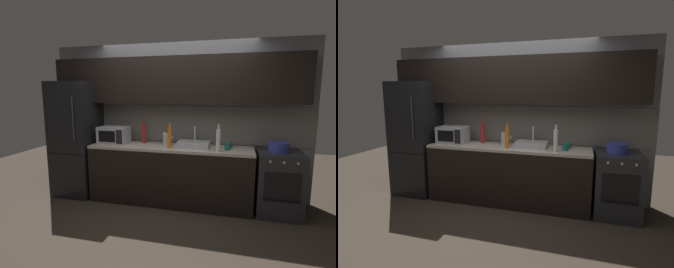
{
  "view_description": "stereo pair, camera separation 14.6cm",
  "coord_description": "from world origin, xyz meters",
  "views": [
    {
      "loc": [
        0.93,
        -2.86,
        1.71
      ],
      "look_at": [
        -0.03,
        0.9,
        1.09
      ],
      "focal_mm": 27.56,
      "sensor_mm": 36.0,
      "label": 1
    },
    {
      "loc": [
        1.07,
        -2.82,
        1.71
      ],
      "look_at": [
        -0.03,
        0.9,
        1.09
      ],
      "focal_mm": 27.56,
      "sensor_mm": 36.0,
      "label": 2
    }
  ],
  "objects": [
    {
      "name": "ground_plane",
      "position": [
        0.0,
        0.0,
        0.0
      ],
      "size": [
        10.0,
        10.0,
        0.0
      ],
      "primitive_type": "plane",
      "color": "#2D261E"
    },
    {
      "name": "back_wall",
      "position": [
        0.0,
        1.2,
        1.55
      ],
      "size": [
        4.22,
        0.44,
        2.5
      ],
      "color": "slate",
      "rests_on": "ground"
    },
    {
      "name": "counter_run",
      "position": [
        0.0,
        0.9,
        0.45
      ],
      "size": [
        2.48,
        0.6,
        0.9
      ],
      "color": "black",
      "rests_on": "ground"
    },
    {
      "name": "refrigerator",
      "position": [
        -1.62,
        0.9,
        0.94
      ],
      "size": [
        0.68,
        0.69,
        1.89
      ],
      "color": "black",
      "rests_on": "ground"
    },
    {
      "name": "oven_range",
      "position": [
        1.58,
        0.9,
        0.45
      ],
      "size": [
        0.6,
        0.62,
        0.9
      ],
      "color": "#232326",
      "rests_on": "ground"
    },
    {
      "name": "microwave",
      "position": [
        -0.94,
        0.92,
        1.04
      ],
      "size": [
        0.46,
        0.35,
        0.27
      ],
      "color": "#A8AAAF",
      "rests_on": "counter_run"
    },
    {
      "name": "sink_basin",
      "position": [
        0.36,
        0.93,
        0.94
      ],
      "size": [
        0.48,
        0.38,
        0.3
      ],
      "color": "#ADAFB5",
      "rests_on": "counter_run"
    },
    {
      "name": "kettle",
      "position": [
        -0.07,
        0.98,
        1.0
      ],
      "size": [
        0.17,
        0.13,
        0.22
      ],
      "color": "#B7BABF",
      "rests_on": "counter_run"
    },
    {
      "name": "wine_bottle_white",
      "position": [
        0.74,
        0.72,
        1.06
      ],
      "size": [
        0.06,
        0.06,
        0.38
      ],
      "color": "silver",
      "rests_on": "counter_run"
    },
    {
      "name": "wine_bottle_red",
      "position": [
        -0.47,
        1.05,
        1.06
      ],
      "size": [
        0.07,
        0.07,
        0.38
      ],
      "color": "#A82323",
      "rests_on": "counter_run"
    },
    {
      "name": "wine_bottle_orange",
      "position": [
        0.03,
        0.76,
        1.06
      ],
      "size": [
        0.06,
        0.06,
        0.38
      ],
      "color": "orange",
      "rests_on": "counter_run"
    },
    {
      "name": "mug_teal",
      "position": [
        0.86,
        0.85,
        0.95
      ],
      "size": [
        0.08,
        0.08,
        0.1
      ],
      "primitive_type": "cylinder",
      "color": "#19666B",
      "rests_on": "counter_run"
    },
    {
      "name": "mug_green",
      "position": [
        0.89,
        1.01,
        0.94
      ],
      "size": [
        0.09,
        0.09,
        0.09
      ],
      "primitive_type": "cylinder",
      "color": "#1E6B2D",
      "rests_on": "counter_run"
    },
    {
      "name": "cooking_pot",
      "position": [
        1.55,
        0.9,
        0.97
      ],
      "size": [
        0.28,
        0.28,
        0.14
      ],
      "color": "#333899",
      "rests_on": "oven_range"
    }
  ]
}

